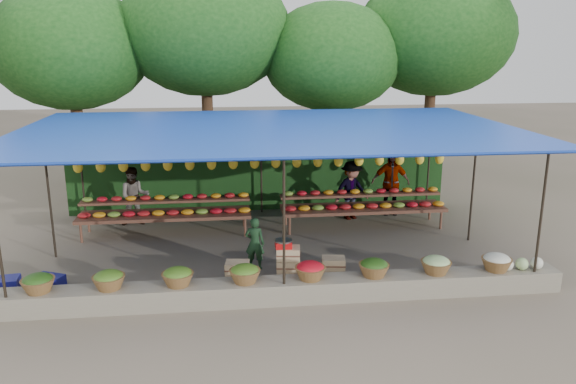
{
  "coord_description": "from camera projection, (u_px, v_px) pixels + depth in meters",
  "views": [
    {
      "loc": [
        -1.01,
        -12.22,
        4.61
      ],
      "look_at": [
        0.43,
        0.2,
        1.29
      ],
      "focal_mm": 35.0,
      "sensor_mm": 36.0,
      "label": 1
    }
  ],
  "objects": [
    {
      "name": "vendor_seated",
      "position": [
        255.0,
        243.0,
        11.71
      ],
      "size": [
        0.47,
        0.36,
        1.13
      ],
      "primitive_type": "imported",
      "rotation": [
        0.0,
        0.0,
        2.89
      ],
      "color": "#1A3A1E",
      "rests_on": "ground"
    },
    {
      "name": "customer_mid",
      "position": [
        351.0,
        190.0,
        15.02
      ],
      "size": [
        1.17,
        0.9,
        1.59
      ],
      "primitive_type": "imported",
      "rotation": [
        0.0,
        0.0,
        0.34
      ],
      "color": "slate",
      "rests_on": "ground"
    },
    {
      "name": "produce_baskets",
      "position": [
        278.0,
        272.0,
        10.23
      ],
      "size": [
        8.98,
        0.58,
        0.34
      ],
      "color": "brown",
      "rests_on": "stone_curb"
    },
    {
      "name": "customer_right",
      "position": [
        390.0,
        183.0,
        15.43
      ],
      "size": [
        1.09,
        0.56,
        1.79
      ],
      "primitive_type": "imported",
      "rotation": [
        0.0,
        0.0,
        -0.12
      ],
      "color": "slate",
      "rests_on": "ground"
    },
    {
      "name": "fruit_table_left",
      "position": [
        166.0,
        210.0,
        13.89
      ],
      "size": [
        4.21,
        0.95,
        0.93
      ],
      "color": "#4F2C1F",
      "rests_on": "ground"
    },
    {
      "name": "tree_row",
      "position": [
        269.0,
        40.0,
        17.72
      ],
      "size": [
        16.51,
        5.5,
        7.12
      ],
      "color": "#392514",
      "rests_on": "ground"
    },
    {
      "name": "weighing_scale",
      "position": [
        283.0,
        243.0,
        10.87
      ],
      "size": [
        0.33,
        0.33,
        0.36
      ],
      "color": "red",
      "rests_on": "crate_counter"
    },
    {
      "name": "stone_curb",
      "position": [
        283.0,
        290.0,
        10.34
      ],
      "size": [
        10.6,
        0.55,
        0.4
      ],
      "primitive_type": "cube",
      "color": "#746B5D",
      "rests_on": "ground"
    },
    {
      "name": "stall_canopy",
      "position": [
        269.0,
        133.0,
        12.4
      ],
      "size": [
        10.8,
        6.6,
        2.82
      ],
      "color": "black",
      "rests_on": "ground"
    },
    {
      "name": "netting_backdrop",
      "position": [
        261.0,
        167.0,
        15.73
      ],
      "size": [
        10.6,
        0.06,
        2.5
      ],
      "primitive_type": "cube",
      "color": "#1C4719",
      "rests_on": "ground"
    },
    {
      "name": "blue_crate_front",
      "position": [
        4.0,
        287.0,
        10.58
      ],
      "size": [
        0.6,
        0.46,
        0.33
      ],
      "primitive_type": "cube",
      "rotation": [
        0.0,
        0.0,
        0.11
      ],
      "color": "navy",
      "rests_on": "ground"
    },
    {
      "name": "customer_left",
      "position": [
        135.0,
        196.0,
        14.5
      ],
      "size": [
        0.83,
        0.7,
        1.55
      ],
      "primitive_type": "imported",
      "rotation": [
        0.0,
        0.0,
        0.16
      ],
      "color": "slate",
      "rests_on": "ground"
    },
    {
      "name": "fruit_table_right",
      "position": [
        363.0,
        204.0,
        14.45
      ],
      "size": [
        4.21,
        0.95,
        0.93
      ],
      "color": "#4F2C1F",
      "rests_on": "ground"
    },
    {
      "name": "blue_crate_back",
      "position": [
        49.0,
        284.0,
        10.7
      ],
      "size": [
        0.65,
        0.57,
        0.32
      ],
      "primitive_type": "cube",
      "rotation": [
        0.0,
        0.0,
        -0.42
      ],
      "color": "navy",
      "rests_on": "ground"
    },
    {
      "name": "crate_counter",
      "position": [
        287.0,
        269.0,
        11.02
      ],
      "size": [
        2.39,
        0.4,
        0.77
      ],
      "color": "tan",
      "rests_on": "ground"
    },
    {
      "name": "ground",
      "position": [
        271.0,
        248.0,
        13.03
      ],
      "size": [
        60.0,
        60.0,
        0.0
      ],
      "primitive_type": "plane",
      "color": "brown",
      "rests_on": "ground"
    }
  ]
}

